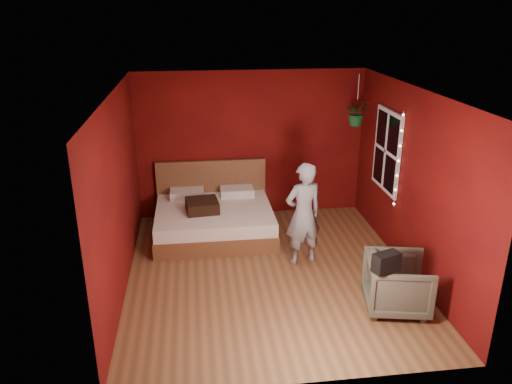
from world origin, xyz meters
The scene contains 10 objects.
floor centered at (0.00, 0.00, 0.00)m, with size 4.50×4.50×0.00m, color brown.
room_walls centered at (0.00, 0.00, 1.68)m, with size 4.04×4.54×2.62m.
window centered at (1.97, 0.90, 1.50)m, with size 0.05×0.97×1.27m.
fairy_lights centered at (1.94, 0.37, 1.50)m, with size 0.04×0.04×1.45m.
bed centered at (-0.72, 1.47, 0.28)m, with size 1.93×1.64×1.06m.
person centered at (0.53, 0.27, 0.78)m, with size 0.57×0.37×1.56m, color gray.
armchair centered at (1.45, -1.08, 0.35)m, with size 0.76×0.78×0.71m, color #595646.
handbag centered at (1.16, -1.34, 0.82)m, with size 0.32×0.16×0.23m, color black.
throw_pillow centered at (-0.91, 1.29, 0.57)m, with size 0.51×0.51×0.18m, color #321D10.
hanging_plant centered at (1.65, 1.51, 1.98)m, with size 0.47×0.43×0.83m.
Camera 1 is at (-1.00, -6.23, 3.64)m, focal length 35.00 mm.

